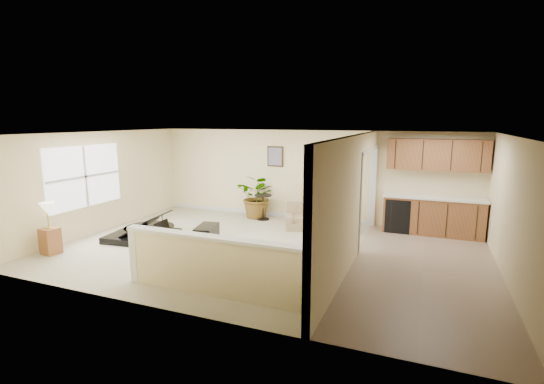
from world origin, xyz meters
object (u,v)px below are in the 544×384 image
at_px(small_plant, 352,224).
at_px(piano_bench, 207,237).
at_px(loveseat, 314,216).
at_px(accent_table, 263,204).
at_px(palm_plant, 258,197).
at_px(lamp_stand, 50,232).
at_px(piano, 144,214).

bearing_deg(small_plant, piano_bench, -140.11).
bearing_deg(loveseat, piano_bench, -144.23).
bearing_deg(loveseat, small_plant, -27.49).
distance_m(accent_table, palm_plant, 0.31).
xyz_separation_m(accent_table, palm_plant, (-0.22, 0.15, 0.16)).
height_order(loveseat, palm_plant, palm_plant).
distance_m(loveseat, small_plant, 1.02).
relative_size(piano_bench, small_plant, 1.29).
distance_m(loveseat, accent_table, 1.59).
height_order(accent_table, lamp_stand, lamp_stand).
bearing_deg(loveseat, piano, -165.02).
distance_m(loveseat, lamp_stand, 6.11).
relative_size(piano, lamp_stand, 1.68).
xyz_separation_m(piano, piano_bench, (1.78, -0.10, -0.32)).
distance_m(piano, small_plant, 5.06).
height_order(piano, accent_table, piano).
height_order(small_plant, lamp_stand, lamp_stand).
height_order(loveseat, accent_table, loveseat).
relative_size(loveseat, lamp_stand, 1.53).
height_order(accent_table, small_plant, accent_table).
height_order(loveseat, lamp_stand, lamp_stand).
bearing_deg(loveseat, lamp_stand, -157.49).
bearing_deg(accent_table, small_plant, -9.33).
xyz_separation_m(piano, small_plant, (4.54, 2.21, -0.32)).
bearing_deg(piano, small_plant, 19.21).
distance_m(piano_bench, lamp_stand, 3.25).
bearing_deg(accent_table, lamp_stand, -125.12).
xyz_separation_m(piano_bench, loveseat, (1.75, 2.46, 0.06)).
xyz_separation_m(piano_bench, small_plant, (2.76, 2.31, -0.00)).
bearing_deg(accent_table, piano_bench, -93.92).
height_order(piano, loveseat, piano).
relative_size(small_plant, lamp_stand, 0.52).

